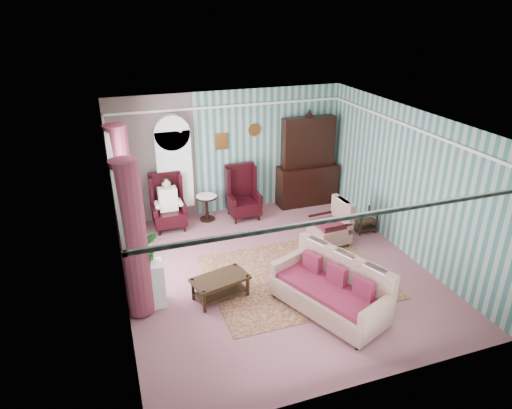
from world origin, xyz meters
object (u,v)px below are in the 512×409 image
object	(u,v)px
wingback_left	(168,203)
wingback_right	(243,193)
dresser_hutch	(308,159)
nest_table	(365,220)
floral_armchair	(330,222)
bookcase	(175,175)
coffee_table	(220,288)
sofa	(329,286)
seated_woman	(168,204)
plant_stand	(147,285)
round_side_table	(207,208)

from	to	relation	value
wingback_left	wingback_right	world-z (taller)	same
dresser_hutch	wingback_left	size ratio (longest dim) A/B	1.89
nest_table	floral_armchair	xyz separation A→B (m)	(-1.00, -0.24, 0.22)
bookcase	coffee_table	xyz separation A→B (m)	(0.15, -3.32, -0.92)
coffee_table	wingback_left	bearing A→B (deg)	97.69
wingback_right	sofa	bearing A→B (deg)	-86.84
wingback_left	nest_table	distance (m)	4.37
bookcase	seated_woman	size ratio (longest dim) A/B	1.90
wingback_left	plant_stand	bearing A→B (deg)	-106.22
dresser_hutch	nest_table	size ratio (longest dim) A/B	4.37
sofa	wingback_left	bearing A→B (deg)	3.89
round_side_table	dresser_hutch	bearing A→B (deg)	2.64
bookcase	wingback_left	xyz separation A→B (m)	(-0.25, -0.39, -0.50)
wingback_left	wingback_right	bearing A→B (deg)	0.00
wingback_left	floral_armchair	size ratio (longest dim) A/B	1.27
seated_woman	round_side_table	xyz separation A→B (m)	(0.90, 0.15, -0.29)
wingback_right	plant_stand	xyz separation A→B (m)	(-2.55, -2.75, -0.22)
nest_table	coffee_table	size ratio (longest dim) A/B	0.57
seated_woman	round_side_table	size ratio (longest dim) A/B	1.97
wingback_left	wingback_right	xyz separation A→B (m)	(1.75, 0.00, 0.00)
nest_table	wingback_right	bearing A→B (deg)	146.25
seated_woman	floral_armchair	xyz separation A→B (m)	(3.07, -1.79, -0.10)
plant_stand	sofa	bearing A→B (deg)	-22.44
sofa	dresser_hutch	bearing A→B (deg)	-43.14
bookcase	floral_armchair	distance (m)	3.62
plant_stand	floral_armchair	xyz separation A→B (m)	(3.87, 0.96, 0.09)
wingback_left	plant_stand	distance (m)	2.87
seated_woman	plant_stand	size ratio (longest dim) A/B	1.47
round_side_table	floral_armchair	bearing A→B (deg)	-41.76
plant_stand	sofa	xyz separation A→B (m)	(2.76, -1.14, 0.10)
dresser_hutch	seated_woman	size ratio (longest dim) A/B	2.00
dresser_hutch	coffee_table	distance (m)	4.57
round_side_table	plant_stand	xyz separation A→B (m)	(-1.70, -2.90, 0.10)
round_side_table	floral_armchair	xyz separation A→B (m)	(2.17, -1.94, 0.19)
seated_woman	coffee_table	bearing A→B (deg)	-82.31
bookcase	seated_woman	bearing A→B (deg)	-122.66
wingback_left	plant_stand	xyz separation A→B (m)	(-0.80, -2.75, -0.22)
wingback_left	nest_table	size ratio (longest dim) A/B	2.31
seated_woman	floral_armchair	bearing A→B (deg)	-30.22
seated_woman	plant_stand	distance (m)	2.87
floral_armchair	sofa	bearing A→B (deg)	147.98
dresser_hutch	round_side_table	bearing A→B (deg)	-177.36
plant_stand	sofa	distance (m)	2.99
wingback_left	coffee_table	size ratio (longest dim) A/B	1.31
bookcase	floral_armchair	world-z (taller)	bookcase
nest_table	sofa	size ratio (longest dim) A/B	0.27
bookcase	plant_stand	size ratio (longest dim) A/B	2.80
wingback_right	sofa	distance (m)	3.90
wingback_left	floral_armchair	bearing A→B (deg)	-30.22
plant_stand	nest_table	bearing A→B (deg)	13.84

